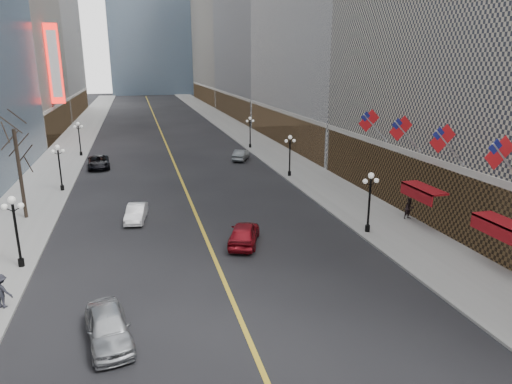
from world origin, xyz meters
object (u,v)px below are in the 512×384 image
streetlamp_east_3 (250,129)px  car_nb_far (99,162)px  streetlamp_east_2 (290,151)px  streetlamp_west_1 (15,224)px  streetlamp_east_1 (370,196)px  streetlamp_west_3 (79,135)px  car_sb_far (241,155)px  car_sb_mid (244,233)px  car_nb_mid (136,213)px  car_nb_near (108,327)px  streetlamp_west_2 (59,163)px

streetlamp_east_3 → car_nb_far: size_ratio=0.85×
streetlamp_east_2 → streetlamp_west_1: (-23.60, -18.00, 0.00)m
streetlamp_east_1 → streetlamp_west_1: 23.60m
streetlamp_west_3 → car_sb_far: streetlamp_west_3 is taller
streetlamp_east_1 → car_sb_mid: 9.61m
streetlamp_east_1 → streetlamp_east_2: 18.00m
streetlamp_east_1 → streetlamp_east_3: same height
streetlamp_west_1 → streetlamp_west_3: 36.00m
car_nb_mid → car_sb_far: 24.75m
car_nb_near → streetlamp_west_2: bearing=91.6°
streetlamp_east_1 → streetlamp_west_3: 43.05m
streetlamp_west_3 → car_sb_mid: bearing=-68.3°
streetlamp_west_1 → car_nb_near: 11.20m
car_nb_mid → car_sb_mid: size_ratio=0.84×
streetlamp_west_2 → car_nb_mid: streetlamp_west_2 is taller
streetlamp_east_3 → car_nb_mid: bearing=-120.1°
car_nb_near → car_sb_mid: bearing=38.6°
car_nb_far → streetlamp_east_1: bearing=-57.9°
streetlamp_west_3 → car_nb_near: bearing=-83.0°
streetlamp_east_2 → car_nb_mid: size_ratio=1.13×
streetlamp_west_2 → streetlamp_west_3: size_ratio=1.00×
streetlamp_east_2 → streetlamp_west_2: 23.60m
streetlamp_west_2 → streetlamp_west_3: (0.00, 18.00, 0.00)m
car_nb_mid → car_sb_mid: car_sb_mid is taller
streetlamp_west_2 → car_nb_far: bearing=74.3°
car_sb_mid → streetlamp_west_2: bearing=-31.0°
streetlamp_east_3 → car_nb_near: streetlamp_east_3 is taller
streetlamp_west_3 → car_nb_near: size_ratio=0.98×
car_nb_mid → car_nb_far: size_ratio=0.75×
streetlamp_west_2 → car_nb_far: 10.59m
streetlamp_east_1 → car_nb_mid: streetlamp_east_1 is taller
streetlamp_east_1 → car_sb_far: size_ratio=1.07×
streetlamp_west_2 → car_nb_mid: bearing=-56.9°
streetlamp_east_3 → car_sb_mid: 36.96m
car_nb_mid → streetlamp_east_2: bearing=41.4°
streetlamp_west_1 → car_sb_mid: streetlamp_west_1 is taller
streetlamp_east_2 → car_nb_far: (-20.80, 9.98, -2.16)m
streetlamp_east_2 → streetlamp_west_2: size_ratio=1.00×
car_nb_mid → car_sb_mid: (7.25, -6.98, 0.15)m
car_sb_far → streetlamp_east_1: bearing=121.4°
streetlamp_east_2 → streetlamp_east_3: bearing=90.0°
streetlamp_west_3 → car_nb_mid: streetlamp_west_3 is taller
car_nb_far → car_nb_mid: bearing=-83.2°
streetlamp_west_3 → car_nb_near: streetlamp_west_3 is taller
streetlamp_east_2 → car_nb_far: size_ratio=0.85×
car_nb_near → streetlamp_west_1: bearing=110.6°
car_nb_near → car_sb_mid: 13.04m
streetlamp_east_2 → car_nb_near: (-18.00, -27.47, -2.12)m
streetlamp_west_1 → car_sb_far: size_ratio=1.07×
streetlamp_east_2 → streetlamp_east_3: same height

